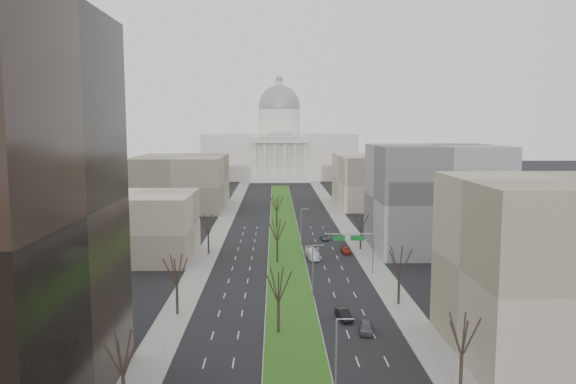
{
  "coord_description": "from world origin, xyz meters",
  "views": [
    {
      "loc": [
        -2.43,
        -34.16,
        28.37
      ],
      "look_at": [
        1.03,
        114.08,
        10.81
      ],
      "focal_mm": 35.0,
      "sensor_mm": 36.0,
      "label": 1
    }
  ],
  "objects": [
    {
      "name": "car_grey_far",
      "position": [
        10.11,
        103.39,
        0.63
      ],
      "size": [
        2.27,
        4.59,
        1.25
      ],
      "primitive_type": "imported",
      "rotation": [
        0.0,
        0.0,
        0.04
      ],
      "color": "#494B51",
      "rests_on": "ground"
    },
    {
      "name": "tree_median_b",
      "position": [
        -2.0,
        80.0,
        7.0
      ],
      "size": [
        5.4,
        5.4,
        9.72
      ],
      "color": "black",
      "rests_on": "ground"
    },
    {
      "name": "building_far_right",
      "position": [
        35.0,
        165.0,
        9.0
      ],
      "size": [
        30.0,
        40.0,
        18.0
      ],
      "primitive_type": "cube",
      "color": "tan",
      "rests_on": "ground"
    },
    {
      "name": "tree_median_a",
      "position": [
        -2.0,
        40.0,
        7.0
      ],
      "size": [
        5.4,
        5.4,
        9.72
      ],
      "color": "black",
      "rests_on": "ground"
    },
    {
      "name": "sidewalk_right",
      "position": [
        17.5,
        95.0,
        0.07
      ],
      "size": [
        5.0,
        330.0,
        0.15
      ],
      "primitive_type": "cube",
      "color": "gray",
      "rests_on": "ground"
    },
    {
      "name": "building_tan_right",
      "position": [
        33.0,
        32.0,
        11.0
      ],
      "size": [
        26.0,
        24.0,
        22.0
      ],
      "primitive_type": "cube",
      "color": "gray",
      "rests_on": "ground"
    },
    {
      "name": "tree_left_mid",
      "position": [
        -17.2,
        48.0,
        7.0
      ],
      "size": [
        5.4,
        5.4,
        9.72
      ],
      "color": "black",
      "rests_on": "ground"
    },
    {
      "name": "building_beige_left",
      "position": [
        -33.0,
        85.0,
        7.0
      ],
      "size": [
        26.0,
        22.0,
        14.0
      ],
      "primitive_type": "cube",
      "color": "tan",
      "rests_on": "ground"
    },
    {
      "name": "streetlamp_median_a",
      "position": [
        3.76,
        20.0,
        4.81
      ],
      "size": [
        1.9,
        0.2,
        9.16
      ],
      "color": "gray",
      "rests_on": "ground"
    },
    {
      "name": "building_far_left",
      "position": [
        -35.0,
        160.0,
        9.0
      ],
      "size": [
        30.0,
        40.0,
        18.0
      ],
      "primitive_type": "cube",
      "color": "gray",
      "rests_on": "ground"
    },
    {
      "name": "tree_right_far",
      "position": [
        17.2,
        92.0,
        6.53
      ],
      "size": [
        5.04,
        5.04,
        9.07
      ],
      "color": "black",
      "rests_on": "ground"
    },
    {
      "name": "streetlamp_median_b",
      "position": [
        3.76,
        55.0,
        4.81
      ],
      "size": [
        1.9,
        0.2,
        9.16
      ],
      "color": "gray",
      "rests_on": "ground"
    },
    {
      "name": "tree_left_near",
      "position": [
        -17.2,
        18.0,
        6.61
      ],
      "size": [
        5.1,
        5.1,
        9.18
      ],
      "color": "black",
      "rests_on": "ground"
    },
    {
      "name": "car_grey_near",
      "position": [
        10.11,
        40.15,
        0.78
      ],
      "size": [
        2.5,
        4.79,
        1.56
      ],
      "primitive_type": "imported",
      "rotation": [
        0.0,
        0.0,
        -0.15
      ],
      "color": "#4E4F56",
      "rests_on": "ground"
    },
    {
      "name": "ground",
      "position": [
        0.0,
        120.0,
        0.0
      ],
      "size": [
        600.0,
        600.0,
        0.0
      ],
      "primitive_type": "plane",
      "color": "black",
      "rests_on": "ground"
    },
    {
      "name": "car_red",
      "position": [
        13.35,
        88.44,
        0.66
      ],
      "size": [
        2.12,
        4.62,
        1.31
      ],
      "primitive_type": "imported",
      "rotation": [
        0.0,
        0.0,
        0.06
      ],
      "color": "maroon",
      "rests_on": "ground"
    },
    {
      "name": "box_van",
      "position": [
        5.5,
        83.84,
        1.08
      ],
      "size": [
        2.71,
        7.92,
        2.16
      ],
      "primitive_type": "imported",
      "rotation": [
        0.0,
        0.0,
        0.12
      ],
      "color": "white",
      "rests_on": "ground"
    },
    {
      "name": "streetlamp_median_c",
      "position": [
        3.76,
        95.0,
        4.81
      ],
      "size": [
        1.9,
        0.2,
        9.16
      ],
      "color": "gray",
      "rests_on": "ground"
    },
    {
      "name": "tree_left_far",
      "position": [
        -17.2,
        88.0,
        6.84
      ],
      "size": [
        5.28,
        5.28,
        9.5
      ],
      "color": "black",
      "rests_on": "ground"
    },
    {
      "name": "building_grey_right",
      "position": [
        34.0,
        92.0,
        12.0
      ],
      "size": [
        28.0,
        26.0,
        24.0
      ],
      "primitive_type": "cube",
      "color": "#5A5D5F",
      "rests_on": "ground"
    },
    {
      "name": "mast_arm_signs",
      "position": [
        13.49,
        70.03,
        6.11
      ],
      "size": [
        9.12,
        0.24,
        8.09
      ],
      "color": "gray",
      "rests_on": "ground"
    },
    {
      "name": "tree_median_c",
      "position": [
        -2.0,
        120.0,
        7.0
      ],
      "size": [
        5.4,
        5.4,
        9.72
      ],
      "color": "black",
      "rests_on": "ground"
    },
    {
      "name": "tree_right_near",
      "position": [
        17.2,
        22.0,
        6.69
      ],
      "size": [
        5.16,
        5.16,
        9.29
      ],
      "color": "black",
      "rests_on": "ground"
    },
    {
      "name": "car_black",
      "position": [
        7.63,
        45.34,
        0.75
      ],
      "size": [
        2.35,
        4.78,
        1.51
      ],
      "primitive_type": "imported",
      "rotation": [
        0.0,
        0.0,
        0.17
      ],
      "color": "black",
      "rests_on": "ground"
    },
    {
      "name": "capitol",
      "position": [
        0.0,
        269.59,
        16.31
      ],
      "size": [
        80.0,
        46.0,
        55.0
      ],
      "color": "beige",
      "rests_on": "ground"
    },
    {
      "name": "sidewalk_left",
      "position": [
        -17.5,
        95.0,
        0.07
      ],
      "size": [
        5.0,
        330.0,
        0.15
      ],
      "primitive_type": "cube",
      "color": "gray",
      "rests_on": "ground"
    },
    {
      "name": "tree_right_mid",
      "position": [
        17.2,
        52.0,
        7.16
      ],
      "size": [
        5.52,
        5.52,
        9.94
      ],
      "color": "black",
      "rests_on": "ground"
    },
    {
      "name": "median",
      "position": [
        0.0,
        118.99,
        0.1
      ],
      "size": [
        8.0,
        222.03,
        0.2
      ],
      "color": "#999993",
      "rests_on": "ground"
    }
  ]
}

